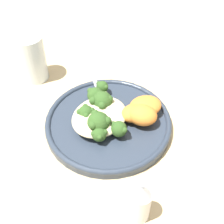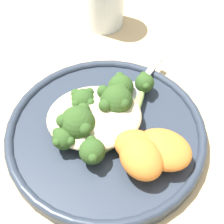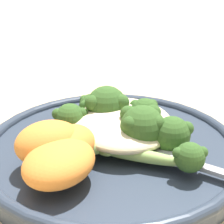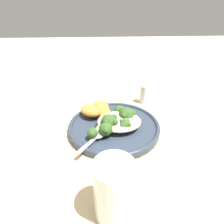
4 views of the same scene
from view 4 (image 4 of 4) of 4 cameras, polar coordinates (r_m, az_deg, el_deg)
ground_plane at (r=0.52m, az=-1.30°, el=-4.88°), size 4.00×4.00×0.00m
plate at (r=0.51m, az=0.64°, el=-4.51°), size 0.26×0.26×0.02m
quinoa_mound at (r=0.48m, az=2.37°, el=-3.00°), size 0.12×0.10×0.03m
broccoli_stalk_0 at (r=0.46m, az=-5.21°, el=-5.64°), size 0.06×0.11×0.03m
broccoli_stalk_1 at (r=0.46m, az=-2.07°, el=-5.04°), size 0.03×0.10×0.03m
broccoli_stalk_2 at (r=0.47m, az=-0.82°, el=-3.04°), size 0.05×0.09×0.04m
broccoli_stalk_3 at (r=0.48m, az=2.10°, el=-3.48°), size 0.09×0.09×0.03m
broccoli_stalk_4 at (r=0.49m, az=4.24°, el=-1.07°), size 0.09×0.05×0.04m
broccoli_stalk_5 at (r=0.51m, az=4.09°, el=-1.15°), size 0.10×0.03×0.03m
broccoli_stalk_6 at (r=0.52m, az=1.47°, el=-0.07°), size 0.08×0.06×0.03m
sweet_potato_chunk_0 at (r=0.54m, az=-3.66°, el=1.47°), size 0.07×0.07×0.04m
sweet_potato_chunk_1 at (r=0.52m, az=-3.28°, el=0.12°), size 0.06×0.06×0.03m
sweet_potato_chunk_2 at (r=0.53m, az=-6.67°, el=0.47°), size 0.09×0.08×0.03m
spoon at (r=0.45m, az=-4.82°, el=-7.72°), size 0.08×0.09×0.01m
water_glass at (r=0.30m, az=0.63°, el=-24.28°), size 0.06×0.06×0.11m
salt_shaker at (r=0.65m, az=10.56°, el=6.32°), size 0.03×0.03×0.08m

